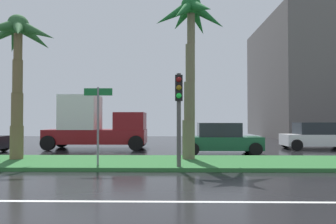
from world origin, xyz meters
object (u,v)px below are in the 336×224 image
palm_tree_mid_left (18,49)px  car_in_traffic_third (316,136)px  palm_tree_centre_left (190,34)px  box_truck_lead (96,125)px  street_name_sign (98,115)px  traffic_signal_median_right (179,102)px  car_in_traffic_second (221,139)px

palm_tree_mid_left → car_in_traffic_third: bearing=21.7°
palm_tree_centre_left → box_truck_lead: size_ratio=1.16×
palm_tree_mid_left → car_in_traffic_third: (16.12, 6.42, -4.21)m
palm_tree_mid_left → box_truck_lead: palm_tree_mid_left is taller
palm_tree_centre_left → street_name_sign: (-3.69, -2.09, -3.70)m
palm_tree_centre_left → traffic_signal_median_right: bearing=-103.3°
palm_tree_centre_left → box_truck_lead: (-5.84, 6.01, -4.23)m
palm_tree_centre_left → car_in_traffic_third: palm_tree_centre_left is taller
palm_tree_centre_left → traffic_signal_median_right: size_ratio=2.14×
street_name_sign → box_truck_lead: 8.40m
palm_tree_centre_left → street_name_sign: size_ratio=2.48×
street_name_sign → palm_tree_centre_left: bearing=29.5°
traffic_signal_median_right → car_in_traffic_second: traffic_signal_median_right is taller
palm_tree_centre_left → car_in_traffic_third: (8.40, 6.00, -4.95)m
palm_tree_mid_left → car_in_traffic_third: palm_tree_mid_left is taller
car_in_traffic_second → traffic_signal_median_right: bearing=-113.2°
street_name_sign → traffic_signal_median_right: bearing=-6.4°
street_name_sign → box_truck_lead: (-2.15, 8.10, -0.53)m
palm_tree_mid_left → street_name_sign: 5.27m
palm_tree_centre_left → street_name_sign: palm_tree_centre_left is taller
box_truck_lead → car_in_traffic_third: box_truck_lead is taller
palm_tree_mid_left → street_name_sign: (4.03, -1.67, -2.95)m
palm_tree_centre_left → traffic_signal_median_right: (-0.58, -2.44, -3.23)m
traffic_signal_median_right → palm_tree_centre_left: bearing=76.7°
traffic_signal_median_right → street_name_sign: (-3.12, 0.35, -0.47)m
traffic_signal_median_right → car_in_traffic_third: (8.98, 8.44, -1.72)m
car_in_traffic_second → car_in_traffic_third: (6.55, 2.78, 0.00)m
traffic_signal_median_right → car_in_traffic_third: bearing=43.2°
palm_tree_mid_left → car_in_traffic_third: size_ratio=1.49×
palm_tree_mid_left → car_in_traffic_second: 11.07m
palm_tree_mid_left → street_name_sign: size_ratio=2.14×
car_in_traffic_second → palm_tree_centre_left: bearing=-119.8°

